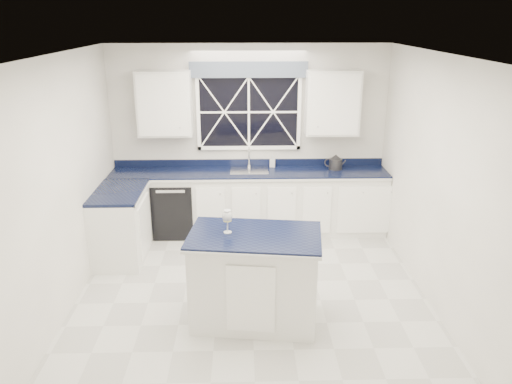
{
  "coord_description": "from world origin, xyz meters",
  "views": [
    {
      "loc": [
        -0.08,
        -4.91,
        3.06
      ],
      "look_at": [
        0.06,
        0.4,
        1.17
      ],
      "focal_mm": 35.0,
      "sensor_mm": 36.0,
      "label": 1
    }
  ],
  "objects_px": {
    "kettle": "(335,162)",
    "soap_bottle": "(272,161)",
    "faucet": "(249,157)",
    "wine_glass": "(227,217)",
    "dishwasher": "(175,206)",
    "island": "(255,278)"
  },
  "relations": [
    {
      "from": "kettle",
      "to": "soap_bottle",
      "type": "height_order",
      "value": "kettle"
    },
    {
      "from": "faucet",
      "to": "wine_glass",
      "type": "xyz_separation_m",
      "value": [
        -0.25,
        -2.44,
        0.06
      ]
    },
    {
      "from": "dishwasher",
      "to": "island",
      "type": "height_order",
      "value": "island"
    },
    {
      "from": "dishwasher",
      "to": "soap_bottle",
      "type": "bearing_deg",
      "value": 8.65
    },
    {
      "from": "dishwasher",
      "to": "kettle",
      "type": "xyz_separation_m",
      "value": [
        2.35,
        0.08,
        0.63
      ]
    },
    {
      "from": "soap_bottle",
      "to": "dishwasher",
      "type": "bearing_deg",
      "value": -171.35
    },
    {
      "from": "soap_bottle",
      "to": "island",
      "type": "bearing_deg",
      "value": -97.31
    },
    {
      "from": "dishwasher",
      "to": "island",
      "type": "distance_m",
      "value": 2.56
    },
    {
      "from": "wine_glass",
      "to": "soap_bottle",
      "type": "xyz_separation_m",
      "value": [
        0.6,
        2.47,
        -0.13
      ]
    },
    {
      "from": "faucet",
      "to": "kettle",
      "type": "xyz_separation_m",
      "value": [
        1.25,
        -0.11,
        -0.06
      ]
    },
    {
      "from": "island",
      "to": "soap_bottle",
      "type": "relative_size",
      "value": 8.27
    },
    {
      "from": "wine_glass",
      "to": "island",
      "type": "bearing_deg",
      "value": -9.9
    },
    {
      "from": "dishwasher",
      "to": "island",
      "type": "xyz_separation_m",
      "value": [
        1.12,
        -2.3,
        0.09
      ]
    },
    {
      "from": "wine_glass",
      "to": "faucet",
      "type": "bearing_deg",
      "value": 84.16
    },
    {
      "from": "island",
      "to": "soap_bottle",
      "type": "bearing_deg",
      "value": 89.93
    },
    {
      "from": "wine_glass",
      "to": "soap_bottle",
      "type": "bearing_deg",
      "value": 76.42
    },
    {
      "from": "wine_glass",
      "to": "soap_bottle",
      "type": "relative_size",
      "value": 1.42
    },
    {
      "from": "faucet",
      "to": "island",
      "type": "xyz_separation_m",
      "value": [
        0.02,
        -2.49,
        -0.6
      ]
    },
    {
      "from": "island",
      "to": "wine_glass",
      "type": "relative_size",
      "value": 5.83
    },
    {
      "from": "island",
      "to": "wine_glass",
      "type": "distance_m",
      "value": 0.72
    },
    {
      "from": "island",
      "to": "kettle",
      "type": "bearing_deg",
      "value": 69.84
    },
    {
      "from": "island",
      "to": "kettle",
      "type": "relative_size",
      "value": 4.67
    }
  ]
}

